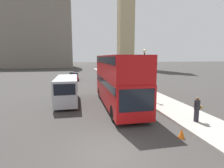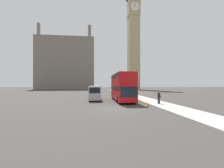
# 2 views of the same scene
# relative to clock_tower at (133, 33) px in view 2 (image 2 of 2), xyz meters

# --- Properties ---
(ground_plane) EXTENTS (300.00, 300.00, 0.00)m
(ground_plane) POSITION_rel_clock_tower_xyz_m (-18.94, -64.81, -31.96)
(ground_plane) COLOR #383533
(sidewalk_strip) EXTENTS (3.30, 120.00, 0.15)m
(sidewalk_strip) POSITION_rel_clock_tower_xyz_m (-12.29, -64.81, -31.89)
(sidewalk_strip) COLOR #ADA89E
(sidewalk_strip) RESTS_ON ground_plane
(clock_tower) EXTENTS (6.45, 6.62, 62.26)m
(clock_tower) POSITION_rel_clock_tower_xyz_m (0.00, 0.00, 0.00)
(clock_tower) COLOR tan
(clock_tower) RESTS_ON ground_plane
(building_block_distant) EXTENTS (32.39, 14.46, 36.31)m
(building_block_distant) POSITION_rel_clock_tower_xyz_m (-38.35, 9.33, -17.03)
(building_block_distant) COLOR slate
(building_block_distant) RESTS_ON ground_plane
(red_double_decker_bus) EXTENTS (2.63, 10.24, 4.57)m
(red_double_decker_bus) POSITION_rel_clock_tower_xyz_m (-16.77, -57.34, -29.42)
(red_double_decker_bus) COLOR #B71114
(red_double_decker_bus) RESTS_ON ground_plane
(white_van) EXTENTS (2.03, 6.22, 2.50)m
(white_van) POSITION_rel_clock_tower_xyz_m (-21.35, -55.22, -30.62)
(white_van) COLOR #B2B7BC
(white_van) RESTS_ON ground_plane
(pedestrian) EXTENTS (0.53, 0.37, 1.67)m
(pedestrian) POSITION_rel_clock_tower_xyz_m (-12.57, -62.49, -30.98)
(pedestrian) COLOR #23232D
(pedestrian) RESTS_ON sidewalk_strip
(street_lamp) EXTENTS (0.36, 0.36, 5.07)m
(street_lamp) POSITION_rel_clock_tower_xyz_m (-13.53, -55.35, -28.42)
(street_lamp) COLOR black
(street_lamp) RESTS_ON sidewalk_strip
(parked_sedan) EXTENTS (1.75, 4.52, 1.45)m
(parked_sedan) POSITION_rel_clock_tower_xyz_m (-20.96, -37.58, -31.30)
(parked_sedan) COLOR maroon
(parked_sedan) RESTS_ON ground_plane
(traffic_cone) EXTENTS (0.36, 0.36, 0.55)m
(traffic_cone) POSITION_rel_clock_tower_xyz_m (-14.78, -64.23, -31.69)
(traffic_cone) COLOR orange
(traffic_cone) RESTS_ON ground_plane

